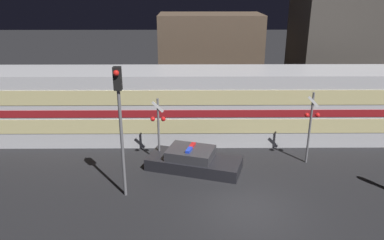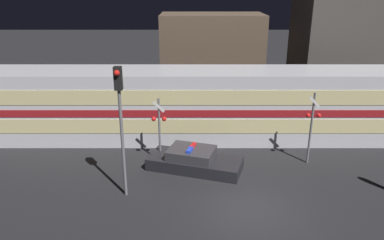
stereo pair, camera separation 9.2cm
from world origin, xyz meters
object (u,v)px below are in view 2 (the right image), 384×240
police_car (193,161)px  crossing_signal_near (311,123)px  traffic_light_corner (119,109)px  train (190,105)px

police_car → crossing_signal_near: (5.68, 0.58, 1.72)m
police_car → traffic_light_corner: bearing=-123.4°
crossing_signal_near → traffic_light_corner: bearing=-160.9°
traffic_light_corner → police_car: bearing=39.4°
traffic_light_corner → train: bearing=66.2°
police_car → traffic_light_corner: 5.10m
police_car → traffic_light_corner: traffic_light_corner is taller
police_car → crossing_signal_near: size_ratio=1.32×
crossing_signal_near → traffic_light_corner: (-8.60, -2.98, 1.71)m
train → traffic_light_corner: bearing=-113.8°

